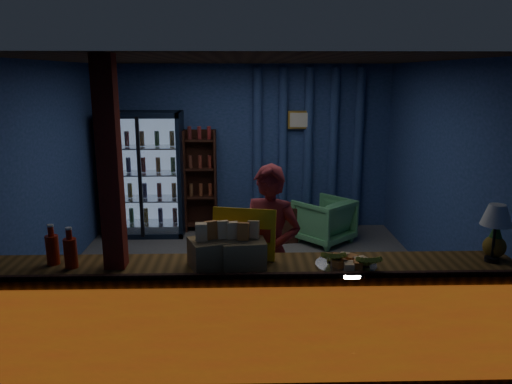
# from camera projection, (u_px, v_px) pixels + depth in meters

# --- Properties ---
(ground) EXTENTS (4.60, 4.60, 0.00)m
(ground) POSITION_uv_depth(u_px,v_px,m) (246.00, 280.00, 6.09)
(ground) COLOR #515154
(ground) RESTS_ON ground
(room_walls) EXTENTS (4.60, 4.60, 4.60)m
(room_walls) POSITION_uv_depth(u_px,v_px,m) (246.00, 152.00, 5.72)
(room_walls) COLOR navy
(room_walls) RESTS_ON ground
(counter) EXTENTS (4.40, 0.57, 0.99)m
(counter) POSITION_uv_depth(u_px,v_px,m) (248.00, 319.00, 4.12)
(counter) COLOR brown
(counter) RESTS_ON ground
(support_post) EXTENTS (0.16, 0.16, 2.60)m
(support_post) POSITION_uv_depth(u_px,v_px,m) (114.00, 224.00, 3.91)
(support_post) COLOR maroon
(support_post) RESTS_ON ground
(beverage_cooler) EXTENTS (1.20, 0.62, 1.90)m
(beverage_cooler) POSITION_uv_depth(u_px,v_px,m) (145.00, 174.00, 7.69)
(beverage_cooler) COLOR black
(beverage_cooler) RESTS_ON ground
(bottle_shelf) EXTENTS (0.50, 0.28, 1.60)m
(bottle_shelf) POSITION_uv_depth(u_px,v_px,m) (201.00, 181.00, 7.88)
(bottle_shelf) COLOR #331810
(bottle_shelf) RESTS_ON ground
(curtain_folds) EXTENTS (1.74, 0.14, 2.50)m
(curtain_folds) POSITION_uv_depth(u_px,v_px,m) (308.00, 148.00, 7.89)
(curtain_folds) COLOR navy
(curtain_folds) RESTS_ON room_walls
(framed_picture) EXTENTS (0.36, 0.04, 0.28)m
(framed_picture) POSITION_uv_depth(u_px,v_px,m) (299.00, 120.00, 7.74)
(framed_picture) COLOR gold
(framed_picture) RESTS_ON room_walls
(shopkeeper) EXTENTS (0.71, 0.61, 1.65)m
(shopkeeper) POSITION_uv_depth(u_px,v_px,m) (270.00, 252.00, 4.67)
(shopkeeper) COLOR maroon
(shopkeeper) RESTS_ON ground
(green_chair) EXTENTS (1.02, 1.02, 0.67)m
(green_chair) POSITION_uv_depth(u_px,v_px,m) (324.00, 221.00, 7.38)
(green_chair) COLOR #51A366
(green_chair) RESTS_ON ground
(side_table) EXTENTS (0.64, 0.52, 0.63)m
(side_table) POSITION_uv_depth(u_px,v_px,m) (276.00, 223.00, 7.48)
(side_table) COLOR #331810
(side_table) RESTS_ON ground
(yellow_sign) EXTENTS (0.54, 0.22, 0.42)m
(yellow_sign) POSITION_uv_depth(u_px,v_px,m) (244.00, 234.00, 4.12)
(yellow_sign) COLOR yellow
(yellow_sign) RESTS_ON counter
(soda_bottles) EXTENTS (0.27, 0.18, 0.33)m
(soda_bottles) POSITION_uv_depth(u_px,v_px,m) (61.00, 250.00, 3.97)
(soda_bottles) COLOR #A91F0B
(soda_bottles) RESTS_ON counter
(snack_box_left) EXTENTS (0.43, 0.39, 0.37)m
(snack_box_left) POSITION_uv_depth(u_px,v_px,m) (213.00, 251.00, 3.96)
(snack_box_left) COLOR #A88551
(snack_box_left) RESTS_ON counter
(snack_box_centre) EXTENTS (0.37, 0.32, 0.36)m
(snack_box_centre) POSITION_uv_depth(u_px,v_px,m) (244.00, 251.00, 3.97)
(snack_box_centre) COLOR #A88551
(snack_box_centre) RESTS_ON counter
(pastry_tray) EXTENTS (0.49, 0.49, 0.08)m
(pastry_tray) POSITION_uv_depth(u_px,v_px,m) (346.00, 264.00, 3.97)
(pastry_tray) COLOR silver
(pastry_tray) RESTS_ON counter
(banana_bunches) EXTENTS (0.48, 0.29, 0.16)m
(banana_bunches) POSITION_uv_depth(u_px,v_px,m) (349.00, 259.00, 3.92)
(banana_bunches) COLOR yellow
(banana_bunches) RESTS_ON counter
(table_lamp) EXTENTS (0.25, 0.25, 0.48)m
(table_lamp) POSITION_uv_depth(u_px,v_px,m) (496.00, 217.00, 4.01)
(table_lamp) COLOR black
(table_lamp) RESTS_ON counter
(pineapple) EXTENTS (0.19, 0.19, 0.32)m
(pineapple) POSITION_uv_depth(u_px,v_px,m) (495.00, 243.00, 4.13)
(pineapple) COLOR olive
(pineapple) RESTS_ON counter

